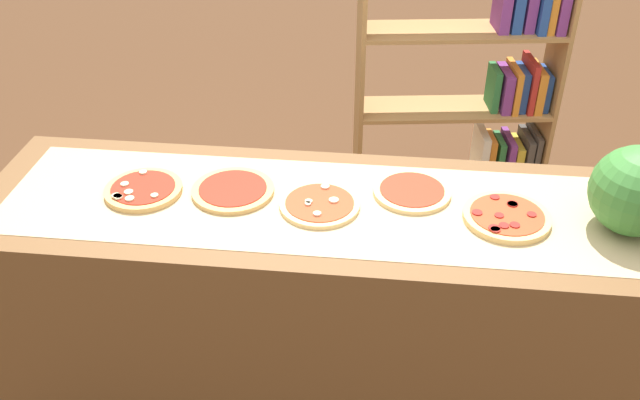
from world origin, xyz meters
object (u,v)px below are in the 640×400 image
pizza_plain_1 (233,190)px  pizza_plain_3 (412,191)px  pizza_mushroom_0 (143,190)px  pizza_mushroom_2 (320,204)px  watermelon (636,191)px  bookshelf (481,111)px  pizza_pepperoni_4 (507,217)px

pizza_plain_1 → pizza_plain_3: (0.59, 0.06, -0.00)m
pizza_mushroom_0 → pizza_mushroom_2: size_ratio=0.98×
pizza_plain_3 → watermelon: 0.67m
pizza_mushroom_0 → bookshelf: bearing=43.6°
pizza_mushroom_0 → watermelon: 1.54m
pizza_mushroom_0 → bookshelf: (1.22, 1.16, -0.22)m
pizza_pepperoni_4 → bookshelf: 1.21m
pizza_mushroom_2 → bookshelf: (0.63, 1.18, -0.22)m
pizza_plain_3 → pizza_mushroom_0: bearing=-174.1°
pizza_mushroom_0 → pizza_plain_1: (0.29, 0.03, -0.00)m
pizza_mushroom_2 → watermelon: 0.95m
pizza_mushroom_2 → pizza_pepperoni_4: 0.59m
pizza_mushroom_0 → pizza_pepperoni_4: (1.17, -0.03, 0.00)m
bookshelf → pizza_plain_1: bearing=-129.4°
pizza_mushroom_2 → bookshelf: 1.35m
pizza_plain_1 → watermelon: (1.24, -0.06, 0.13)m
pizza_mushroom_0 → pizza_plain_3: bearing=5.9°
pizza_mushroom_2 → pizza_pepperoni_4: (0.59, -0.01, 0.00)m
pizza_plain_3 → watermelon: size_ratio=0.93×
pizza_mushroom_0 → pizza_pepperoni_4: 1.17m
pizza_plain_3 → watermelon: watermelon is taller
pizza_mushroom_0 → watermelon: (1.53, -0.03, 0.12)m
pizza_mushroom_0 → pizza_pepperoni_4: pizza_mushroom_0 is taller
pizza_plain_3 → bookshelf: bookshelf is taller
pizza_mushroom_0 → bookshelf: size_ratio=0.17×
pizza_plain_1 → pizza_mushroom_2: (0.29, -0.05, -0.00)m
pizza_mushroom_0 → pizza_plain_3: 0.89m
pizza_mushroom_2 → bookshelf: size_ratio=0.17×
pizza_plain_3 → pizza_mushroom_2: bearing=-159.7°
pizza_mushroom_0 → watermelon: bearing=-1.1°
pizza_mushroom_0 → pizza_mushroom_2: 0.59m
pizza_pepperoni_4 → pizza_plain_1: bearing=176.2°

